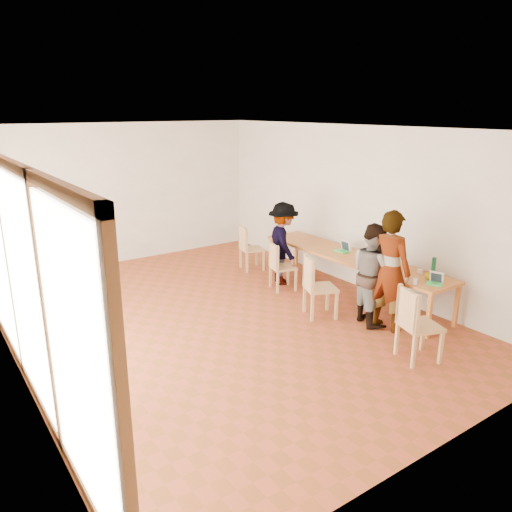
{
  "coord_description": "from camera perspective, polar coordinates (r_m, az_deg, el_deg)",
  "views": [
    {
      "loc": [
        -3.8,
        -6.44,
        3.29
      ],
      "look_at": [
        0.41,
        -0.42,
        1.1
      ],
      "focal_mm": 35.0,
      "sensor_mm": 36.0,
      "label": 1
    }
  ],
  "objects": [
    {
      "name": "chair_mid",
      "position": [
        8.08,
        6.71,
        -2.79
      ],
      "size": [
        0.62,
        0.62,
        0.54
      ],
      "rotation": [
        0.0,
        0.0,
        -0.4
      ],
      "color": "tan",
      "rests_on": "ground"
    },
    {
      "name": "clear_glass",
      "position": [
        7.84,
        17.75,
        -2.78
      ],
      "size": [
        0.07,
        0.07,
        0.09
      ],
      "primitive_type": "cylinder",
      "color": "silver",
      "rests_on": "communal_table"
    },
    {
      "name": "wall_right",
      "position": [
        9.54,
        11.41,
        5.45
      ],
      "size": [
        0.1,
        8.0,
        3.0
      ],
      "primitive_type": "cube",
      "color": "silver",
      "rests_on": "ground"
    },
    {
      "name": "pink_phone",
      "position": [
        8.5,
        18.39,
        -1.62
      ],
      "size": [
        0.05,
        0.1,
        0.01
      ],
      "primitive_type": "cube",
      "color": "#BA2F60",
      "rests_on": "communal_table"
    },
    {
      "name": "yellow_mug",
      "position": [
        8.14,
        19.12,
        -2.19
      ],
      "size": [
        0.14,
        0.14,
        0.09
      ],
      "primitive_type": "imported",
      "rotation": [
        0.0,
        0.0,
        -0.24
      ],
      "color": "#CCC710",
      "rests_on": "communal_table"
    },
    {
      "name": "ceiling",
      "position": [
        7.49,
        -4.58,
        14.47
      ],
      "size": [
        6.0,
        8.0,
        0.04
      ],
      "primitive_type": "cube",
      "color": "white",
      "rests_on": "wall_back"
    },
    {
      "name": "person_mid",
      "position": [
        7.99,
        13.21,
        -1.99
      ],
      "size": [
        0.83,
        0.94,
        1.61
      ],
      "primitive_type": "imported",
      "rotation": [
        0.0,
        0.0,
        1.24
      ],
      "color": "gray",
      "rests_on": "ground"
    },
    {
      "name": "black_pouch",
      "position": [
        8.39,
        13.0,
        -1.14
      ],
      "size": [
        0.16,
        0.26,
        0.09
      ],
      "primitive_type": "cube",
      "color": "black",
      "rests_on": "communal_table"
    },
    {
      "name": "chair_far",
      "position": [
        9.25,
        2.58,
        -0.63
      ],
      "size": [
        0.52,
        0.52,
        0.48
      ],
      "rotation": [
        0.0,
        0.0,
        -0.27
      ],
      "color": "tan",
      "rests_on": "ground"
    },
    {
      "name": "laptop_far",
      "position": [
        9.3,
        10.0,
        0.85
      ],
      "size": [
        0.22,
        0.26,
        0.21
      ],
      "rotation": [
        0.0,
        0.0,
        -0.03
      ],
      "color": "green",
      "rests_on": "communal_table"
    },
    {
      "name": "side_table",
      "position": [
        10.12,
        -24.52,
        0.06
      ],
      "size": [
        0.9,
        0.9,
        0.75
      ],
      "rotation": [
        0.0,
        0.0,
        0.22
      ],
      "color": "#C9762C",
      "rests_on": "ground"
    },
    {
      "name": "chair_spare",
      "position": [
        8.74,
        -23.97,
        -3.04
      ],
      "size": [
        0.46,
        0.46,
        0.49
      ],
      "rotation": [
        0.0,
        0.0,
        3.22
      ],
      "color": "tan",
      "rests_on": "ground"
    },
    {
      "name": "window_wall",
      "position": [
        6.74,
        -26.47,
        -0.6
      ],
      "size": [
        0.1,
        8.0,
        3.0
      ],
      "primitive_type": "cube",
      "color": "white",
      "rests_on": "ground"
    },
    {
      "name": "condiment_cup",
      "position": [
        8.39,
        18.25,
        -1.68
      ],
      "size": [
        0.08,
        0.08,
        0.06
      ],
      "primitive_type": "cylinder",
      "color": "white",
      "rests_on": "communal_table"
    },
    {
      "name": "wall_back",
      "position": [
        11.26,
        -14.9,
        6.89
      ],
      "size": [
        6.0,
        0.1,
        3.0
      ],
      "primitive_type": "cube",
      "color": "silver",
      "rests_on": "ground"
    },
    {
      "name": "green_bottle",
      "position": [
        8.36,
        19.64,
        -1.08
      ],
      "size": [
        0.07,
        0.07,
        0.28
      ],
      "primitive_type": "cylinder",
      "color": "#136236",
      "rests_on": "communal_table"
    },
    {
      "name": "laptop_near",
      "position": [
        7.96,
        19.83,
        -2.66
      ],
      "size": [
        0.25,
        0.27,
        0.19
      ],
      "rotation": [
        0.0,
        0.0,
        0.36
      ],
      "color": "green",
      "rests_on": "communal_table"
    },
    {
      "name": "chair_near",
      "position": [
        6.97,
        17.61,
        -6.68
      ],
      "size": [
        0.61,
        0.61,
        0.55
      ],
      "rotation": [
        0.0,
        0.0,
        -0.32
      ],
      "color": "tan",
      "rests_on": "ground"
    },
    {
      "name": "communal_table",
      "position": [
        9.1,
        10.83,
        -0.24
      ],
      "size": [
        0.8,
        4.0,
        0.75
      ],
      "color": "#C9762C",
      "rests_on": "ground"
    },
    {
      "name": "person_far",
      "position": [
        9.55,
        3.13,
        1.42
      ],
      "size": [
        0.9,
        1.17,
        1.59
      ],
      "primitive_type": "imported",
      "rotation": [
        0.0,
        0.0,
        1.23
      ],
      "color": "gray",
      "rests_on": "ground"
    },
    {
      "name": "laptop_mid",
      "position": [
        8.44,
        14.97,
        -1.07
      ],
      "size": [
        0.28,
        0.3,
        0.22
      ],
      "rotation": [
        0.0,
        0.0,
        -0.21
      ],
      "color": "green",
      "rests_on": "communal_table"
    },
    {
      "name": "chair_empty",
      "position": [
        10.39,
        -0.98,
        1.44
      ],
      "size": [
        0.52,
        0.52,
        0.5
      ],
      "rotation": [
        0.0,
        0.0,
        -0.23
      ],
      "color": "tan",
      "rests_on": "ground"
    },
    {
      "name": "person_near",
      "position": [
        7.78,
        15.03,
        -1.62
      ],
      "size": [
        0.54,
        0.74,
        1.87
      ],
      "primitive_type": "imported",
      "rotation": [
        0.0,
        0.0,
        1.71
      ],
      "color": "gray",
      "rests_on": "ground"
    },
    {
      "name": "ground",
      "position": [
        8.17,
        -4.09,
        -7.19
      ],
      "size": [
        8.0,
        8.0,
        0.0
      ],
      "primitive_type": "plane",
      "color": "#A14427",
      "rests_on": "ground"
    },
    {
      "name": "wall_front",
      "position": [
        4.86,
        20.79,
        -6.15
      ],
      "size": [
        6.0,
        0.1,
        3.0
      ],
      "primitive_type": "cube",
      "color": "silver",
      "rests_on": "ground"
    }
  ]
}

